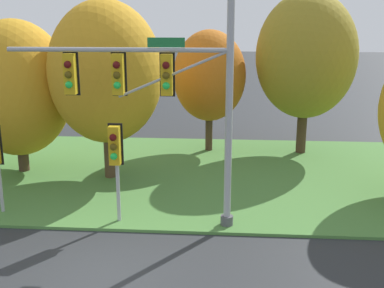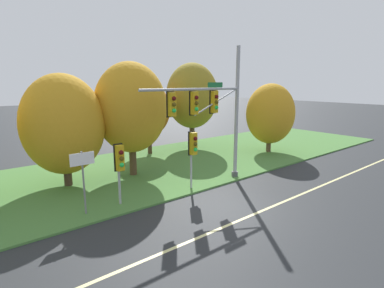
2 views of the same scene
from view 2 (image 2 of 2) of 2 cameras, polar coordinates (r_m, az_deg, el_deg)
The scene contains 12 objects.
ground_plane at distance 15.06m, azimuth 7.80°, elevation -11.76°, with size 160.00×160.00×0.00m, color #282B2D.
lane_stripe at distance 14.34m, azimuth 11.38°, elevation -13.11°, with size 36.00×0.16×0.01m, color beige.
grass_verge at distance 21.18m, azimuth -8.73°, elevation -4.65°, with size 48.00×11.50×0.10m, color #477A38.
traffic_signal_mast at distance 17.09m, azimuth 3.98°, elevation 6.73°, with size 6.88×0.49×7.96m.
pedestrian_signal_near_kerb at distance 16.34m, azimuth 0.19°, elevation -0.62°, with size 0.46×0.55×3.26m.
pedestrian_signal_further_along at distance 14.59m, azimuth -13.60°, elevation -3.25°, with size 0.46×0.55×3.03m.
route_sign_post at distance 14.12m, azimuth -20.06°, elevation -4.92°, with size 1.07×0.08×2.90m.
tree_behind_signpost at distance 18.20m, azimuth -23.30°, elevation 3.42°, with size 4.50×4.50×6.37m.
tree_mid_verge at distance 19.05m, azimuth -11.58°, elevation 6.76°, with size 4.48×4.48×7.12m.
tree_tall_centre at distance 24.82m, azimuth -8.23°, elevation 6.49°, with size 3.47×3.47×5.85m.
tree_right_far at distance 27.26m, azimuth 0.00°, elevation 9.12°, with size 4.66×4.66×7.57m.
tree_furthest_back at distance 26.15m, azimuth 14.67°, elevation 5.58°, with size 4.03×4.03×5.77m.
Camera 2 is at (-10.18, -9.35, 5.97)m, focal length 28.00 mm.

